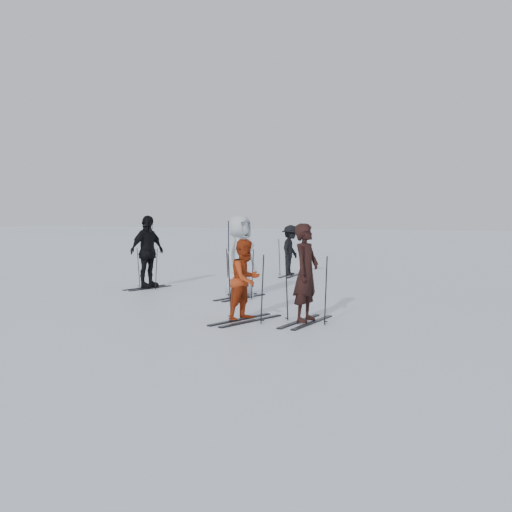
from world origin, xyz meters
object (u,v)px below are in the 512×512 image
Objects in this scene: skier_uphill_left at (147,253)px; skier_near_dark at (306,274)px; skier_uphill_far at (291,251)px; skier_grey at (240,257)px; skier_red at (246,281)px; piste_marker at (229,243)px.

skier_near_dark is at bearing -107.16° from skier_uphill_left.
skier_uphill_left is at bearing 148.69° from skier_uphill_far.
skier_uphill_left is 5.34m from skier_uphill_far.
skier_grey is at bearing -90.01° from skier_uphill_left.
skier_red is 8.74m from skier_uphill_far.
skier_near_dark is at bearing -57.51° from piste_marker.
skier_near_dark is 0.93× the size of skier_grey.
skier_grey is at bearing -62.34° from piste_marker.
skier_grey reaches higher than skier_near_dark.
skier_uphill_far is 0.94× the size of piste_marker.
skier_grey reaches higher than piste_marker.
piste_marker is at bearing 37.47° from skier_near_dark.
skier_near_dark is 6.69m from skier_uphill_left.
skier_near_dark reaches higher than skier_uphill_far.
piste_marker is (-5.77, 11.11, 0.10)m from skier_red.
skier_grey reaches higher than skier_uphill_far.
piste_marker is at bearing 40.13° from skier_grey.
skier_uphill_far is 4.43m from piste_marker.
skier_red is 12.52m from piste_marker.
skier_red is 0.89× the size of piste_marker.
skier_near_dark is 0.94× the size of skier_uphill_left.
skier_near_dark reaches higher than skier_red.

